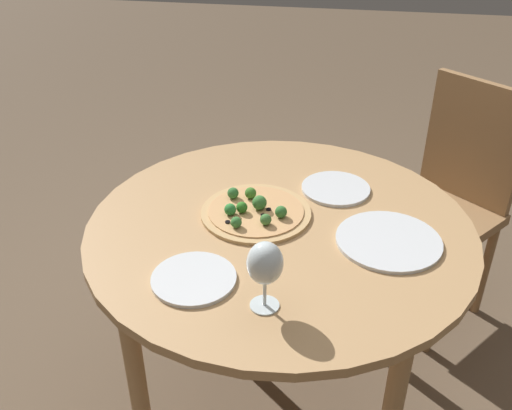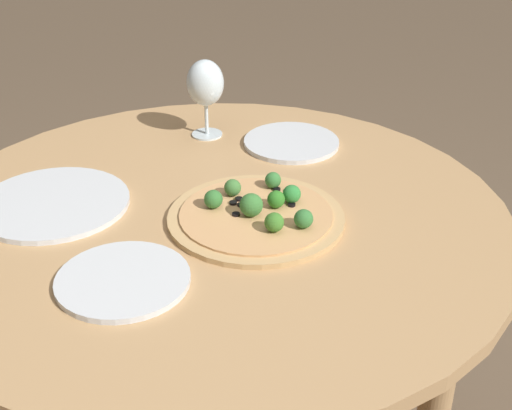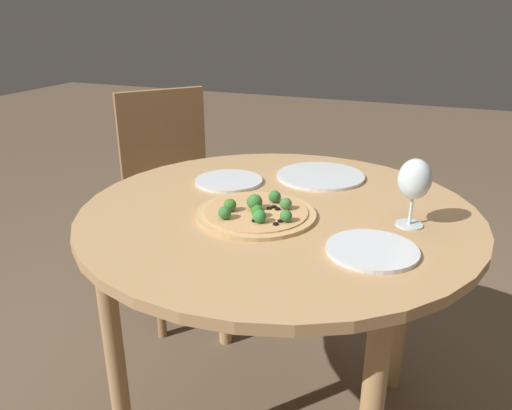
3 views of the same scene
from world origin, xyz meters
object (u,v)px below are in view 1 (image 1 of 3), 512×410
Objects in this scene: plate_near at (389,241)px; plate_far at (194,279)px; pizza at (255,211)px; chair at (447,197)px; plate_side at (336,188)px; wine_glass at (265,264)px.

plate_near and plate_far have the same top height.
plate_far is (0.09, 0.31, -0.01)m from pizza.
pizza is (0.63, 0.63, 0.26)m from chair.
plate_side is at bearing -92.61° from chair.
pizza is at bearing -76.73° from wine_glass.
plate_side is (-0.13, -0.55, -0.11)m from wine_glass.
chair reaches higher than wine_glass.
plate_near is (0.26, 0.70, 0.25)m from chair.
plate_near is 1.34× the size of plate_side.
pizza reaches higher than plate_side.
pizza is 0.37m from plate_near.
wine_glass is at bearing 76.90° from plate_side.
wine_glass is 0.83× the size of plate_side.
plate_far is (0.46, 0.24, 0.00)m from plate_near.
plate_near is 1.35× the size of plate_far.
plate_side is (0.41, 0.45, 0.25)m from chair.
pizza is at bearing 39.39° from plate_side.
plate_far is (0.72, 0.94, 0.25)m from chair.
wine_glass reaches higher than pizza.
plate_far is at bearing 27.57° from plate_near.
wine_glass is at bearing -78.55° from chair.
plate_near is (-0.28, -0.30, -0.11)m from wine_glass.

